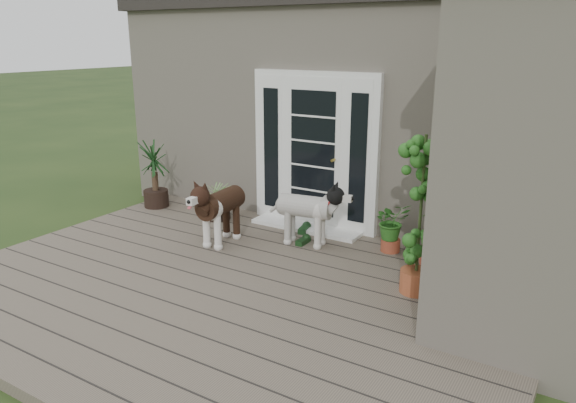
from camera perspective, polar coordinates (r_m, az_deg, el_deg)
The scene contains 16 objects.
deck at distance 5.99m, azimuth -6.05°, elevation -9.21°, with size 6.20×4.60×0.12m, color #6B5B4C.
house_main at distance 9.19m, azimuth 10.22°, elevation 9.47°, with size 7.40×4.00×3.10m, color #665E54.
roof_main at distance 9.13m, azimuth 10.78°, elevation 19.79°, with size 7.60×4.20×0.20m, color #2D2826.
house_wing at distance 5.47m, azimuth 26.34°, elevation 3.12°, with size 1.60×2.40×3.10m, color #665E54.
door_unit at distance 7.49m, azimuth 2.77°, elevation 5.35°, with size 1.90×0.14×2.15m, color white.
door_step at distance 7.60m, azimuth 1.93°, elevation -2.69°, with size 1.60×0.40×0.05m, color white.
brindle_dog at distance 7.01m, azimuth -7.05°, elevation -1.28°, with size 0.41×0.96×0.80m, color #392114, non-canonical shape.
white_dog at distance 6.92m, azimuth 1.83°, elevation -1.62°, with size 0.39×0.90×0.75m, color white, non-canonical shape.
spider_plant at distance 7.98m, azimuth -7.41°, elevation 0.32°, with size 0.59×0.59×0.63m, color #87A163, non-canonical shape.
yucca at distance 8.72m, azimuth -13.88°, elevation 2.83°, with size 0.73×0.73×1.06m, color black, non-canonical shape.
herb_a at distance 6.85m, azimuth 10.82°, elevation -2.98°, with size 0.44×0.44×0.56m, color #1D5518.
herb_b at distance 6.77m, azimuth 17.82°, elevation -3.32°, with size 0.43×0.43×0.65m, color #27631C.
herb_c at distance 6.56m, azimuth 15.08°, elevation -3.93°, with size 0.39×0.39×0.60m, color #255819.
sapling at distance 5.61m, azimuth 13.78°, elevation -1.25°, with size 0.51×0.51×1.73m, color #1C621C, non-canonical shape.
clog_left at distance 7.47m, azimuth 1.75°, elevation -2.85°, with size 0.15×0.32×0.10m, color #153517, non-canonical shape.
clog_right at distance 7.05m, azimuth 1.61°, elevation -4.11°, with size 0.13×0.29×0.09m, color black, non-canonical shape.
Camera 1 is at (3.34, -3.83, 2.68)m, focal length 33.76 mm.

